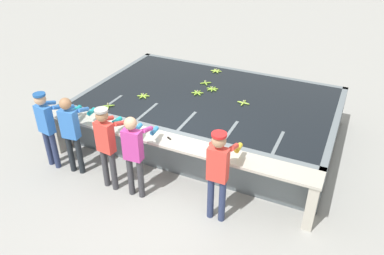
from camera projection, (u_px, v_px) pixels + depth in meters
ground_plane at (165, 187)px, 6.93m from camera, size 80.00×80.00×0.00m
wash_tank at (210, 115)px, 8.38m from camera, size 5.34×3.46×0.92m
work_ledge at (169, 151)px, 6.76m from camera, size 5.34×0.45×0.92m
worker_0 at (47, 123)px, 7.05m from camera, size 0.47×0.73×1.59m
worker_1 at (71, 129)px, 6.89m from camera, size 0.45×0.73×1.60m
worker_2 at (107, 141)px, 6.47m from camera, size 0.45×0.73×1.63m
worker_3 at (134, 150)px, 6.30m from camera, size 0.44×0.72×1.59m
worker_4 at (218, 168)px, 5.77m from camera, size 0.41×0.72×1.66m
banana_bunch_floating_0 at (216, 71)px, 9.33m from camera, size 0.28×0.28×0.08m
banana_bunch_floating_1 at (197, 93)px, 8.24m from camera, size 0.27×0.28×0.08m
banana_bunch_floating_2 at (206, 83)px, 8.70m from camera, size 0.25×0.25×0.08m
banana_bunch_floating_3 at (143, 96)px, 8.11m from camera, size 0.27×0.28×0.08m
banana_bunch_floating_4 at (108, 106)px, 7.71m from camera, size 0.24×0.24×0.08m
banana_bunch_floating_5 at (212, 89)px, 8.42m from camera, size 0.27×0.28×0.08m
banana_bunch_floating_6 at (243, 103)px, 7.83m from camera, size 0.28×0.28×0.08m
knife_0 at (219, 153)px, 6.27m from camera, size 0.32×0.19×0.02m
knife_1 at (171, 140)px, 6.60m from camera, size 0.32×0.20×0.02m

